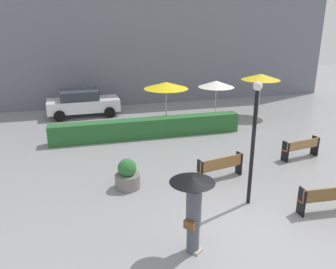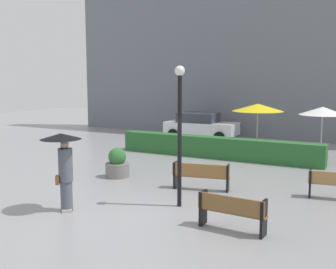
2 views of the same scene
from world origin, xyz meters
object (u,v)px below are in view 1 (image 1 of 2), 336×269
(bench_mid_center, at_px, (221,166))
(pedestrian_with_umbrella, at_px, (193,201))
(bench_far_right, at_px, (301,147))
(bench_near_right, at_px, (326,198))
(lamp_post, at_px, (254,132))
(patio_umbrella_yellow, at_px, (166,85))
(parked_car, at_px, (82,103))
(patio_umbrella_yellow_far, at_px, (261,77))
(planter_pot, at_px, (127,176))
(patio_umbrella_white, at_px, (216,84))

(bench_mid_center, relative_size, pedestrian_with_umbrella, 0.88)
(bench_far_right, distance_m, bench_mid_center, 4.16)
(bench_near_right, bearing_deg, lamp_post, 149.72)
(bench_far_right, height_order, lamp_post, lamp_post)
(bench_near_right, xyz_separation_m, patio_umbrella_yellow, (-2.28, 10.00, 1.72))
(parked_car, bearing_deg, patio_umbrella_yellow_far, -15.78)
(bench_near_right, height_order, parked_car, parked_car)
(pedestrian_with_umbrella, bearing_deg, planter_pot, 104.60)
(patio_umbrella_yellow, bearing_deg, parked_car, 142.92)
(bench_near_right, distance_m, pedestrian_with_umbrella, 4.63)
(patio_umbrella_white, distance_m, parked_car, 8.05)
(bench_near_right, xyz_separation_m, lamp_post, (-1.94, 1.13, 1.89))
(patio_umbrella_yellow_far, relative_size, parked_car, 0.60)
(bench_near_right, bearing_deg, pedestrian_with_umbrella, -170.95)
(bench_far_right, distance_m, planter_pot, 7.49)
(pedestrian_with_umbrella, bearing_deg, patio_umbrella_white, 64.63)
(lamp_post, bearing_deg, patio_umbrella_white, 74.09)
(bench_far_right, bearing_deg, parked_car, 132.58)
(parked_car, bearing_deg, lamp_post, -68.89)
(pedestrian_with_umbrella, bearing_deg, parked_car, 98.71)
(bench_far_right, bearing_deg, planter_pot, -174.23)
(lamp_post, bearing_deg, pedestrian_with_umbrella, -144.08)
(pedestrian_with_umbrella, relative_size, lamp_post, 0.54)
(bench_far_right, height_order, patio_umbrella_yellow_far, patio_umbrella_yellow_far)
(lamp_post, xyz_separation_m, patio_umbrella_white, (2.52, 8.83, -0.23))
(parked_car, bearing_deg, planter_pot, -83.62)
(bench_mid_center, relative_size, patio_umbrella_white, 0.79)
(pedestrian_with_umbrella, xyz_separation_m, planter_pot, (-1.02, 3.90, -0.97))
(pedestrian_with_umbrella, xyz_separation_m, patio_umbrella_yellow_far, (8.05, 11.11, 0.94))
(bench_mid_center, relative_size, planter_pot, 1.74)
(patio_umbrella_white, bearing_deg, pedestrian_with_umbrella, -115.37)
(bench_near_right, relative_size, pedestrian_with_umbrella, 0.78)
(planter_pot, distance_m, patio_umbrella_yellow_far, 11.74)
(planter_pot, xyz_separation_m, patio_umbrella_yellow, (3.21, 6.81, 1.77))
(pedestrian_with_umbrella, distance_m, patio_umbrella_yellow, 10.96)
(bench_near_right, xyz_separation_m, pedestrian_with_umbrella, (-4.48, -0.71, 0.93))
(planter_pot, height_order, patio_umbrella_yellow, patio_umbrella_yellow)
(parked_car, bearing_deg, patio_umbrella_yellow, -37.08)
(pedestrian_with_umbrella, height_order, patio_umbrella_white, patio_umbrella_white)
(patio_umbrella_white, bearing_deg, patio_umbrella_yellow, 179.26)
(pedestrian_with_umbrella, distance_m, parked_car, 14.17)
(pedestrian_with_umbrella, bearing_deg, bench_far_right, 35.82)
(bench_mid_center, distance_m, pedestrian_with_umbrella, 4.50)
(bench_near_right, distance_m, patio_umbrella_white, 10.12)
(planter_pot, distance_m, parked_car, 10.16)
(bench_near_right, xyz_separation_m, bench_far_right, (1.96, 3.94, -0.01))
(bench_mid_center, xyz_separation_m, planter_pot, (-3.40, 0.19, -0.05))
(planter_pot, height_order, patio_umbrella_white, patio_umbrella_white)
(pedestrian_with_umbrella, xyz_separation_m, parked_car, (-2.14, 13.99, -0.62))
(patio_umbrella_yellow, bearing_deg, bench_near_right, -77.13)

